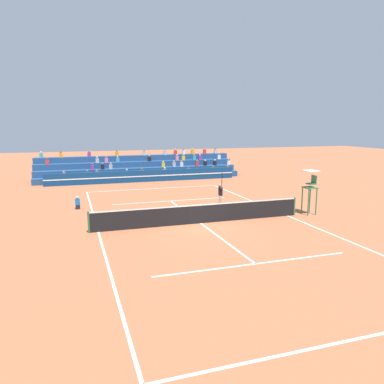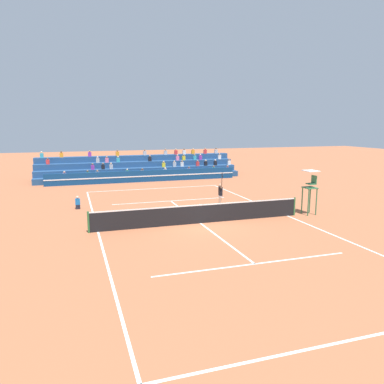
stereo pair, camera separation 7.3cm
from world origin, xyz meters
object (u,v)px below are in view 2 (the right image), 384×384
at_px(tennis_player, 220,195).
at_px(tennis_ball, 119,211).
at_px(umpire_chair, 311,186).
at_px(ball_kid_courtside, 78,204).

distance_m(tennis_player, tennis_ball, 6.44).
bearing_deg(umpire_chair, tennis_player, 151.07).
bearing_deg(umpire_chair, tennis_ball, 159.37).
xyz_separation_m(ball_kid_courtside, tennis_player, (8.59, -3.25, 0.66)).
relative_size(ball_kid_courtside, tennis_ball, 12.43).
distance_m(ball_kid_courtside, tennis_ball, 2.99).
bearing_deg(ball_kid_courtside, tennis_ball, -36.08).
height_order(ball_kid_courtside, tennis_ball, ball_kid_courtside).
distance_m(umpire_chair, tennis_ball, 11.81).
bearing_deg(ball_kid_courtside, umpire_chair, -23.75).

